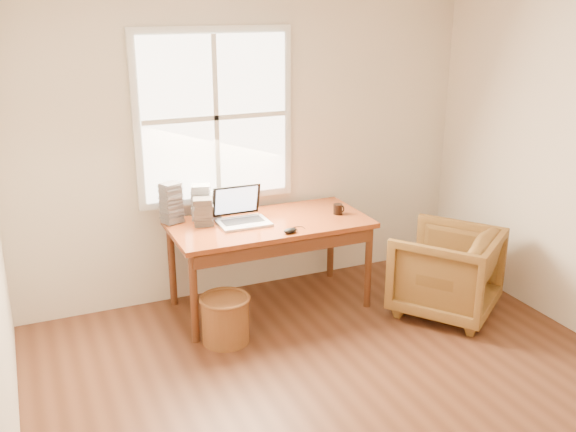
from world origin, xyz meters
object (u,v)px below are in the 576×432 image
at_px(coffee_mug, 338,209).
at_px(cd_stack_a, 201,202).
at_px(laptop, 244,207).
at_px(desk, 269,224).
at_px(wicker_stool, 225,320).
at_px(armchair, 446,272).

distance_m(coffee_mug, cd_stack_a, 1.13).
bearing_deg(cd_stack_a, laptop, -43.98).
height_order(desk, wicker_stool, desk).
xyz_separation_m(wicker_stool, cd_stack_a, (0.04, 0.70, 0.72)).
bearing_deg(armchair, laptop, -60.88).
bearing_deg(desk, coffee_mug, -5.45).
distance_m(desk, cd_stack_a, 0.58).
distance_m(wicker_stool, cd_stack_a, 1.00).
height_order(armchair, coffee_mug, coffee_mug).
bearing_deg(coffee_mug, desk, 165.77).
bearing_deg(desk, armchair, -27.84).
height_order(desk, coffee_mug, coffee_mug).
xyz_separation_m(armchair, coffee_mug, (-0.68, 0.61, 0.44)).
relative_size(desk, wicker_stool, 4.53).
xyz_separation_m(laptop, coffee_mug, (0.81, -0.07, -0.10)).
xyz_separation_m(desk, laptop, (-0.21, 0.01, 0.17)).
bearing_deg(wicker_stool, laptop, 53.96).
xyz_separation_m(coffee_mug, cd_stack_a, (-1.08, 0.33, 0.10)).
relative_size(desk, coffee_mug, 18.60).
relative_size(laptop, coffee_mug, 4.72).
height_order(laptop, cd_stack_a, laptop).
height_order(wicker_stool, coffee_mug, coffee_mug).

